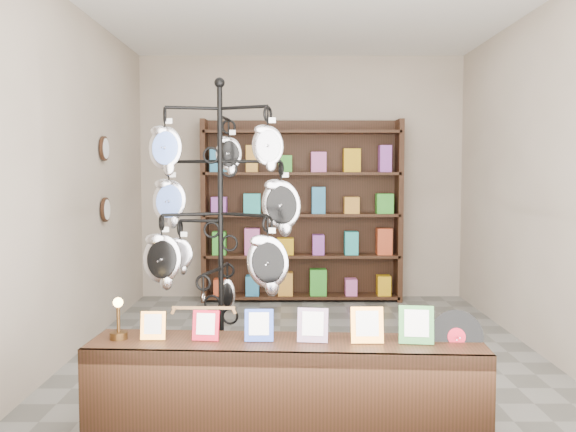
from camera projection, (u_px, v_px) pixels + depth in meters
name	position (u px, v px, depth m)	size (l,w,h in m)	color
ground	(308.00, 352.00, 5.60)	(5.00, 5.00, 0.00)	slate
room_envelope	(308.00, 139.00, 5.47)	(5.00, 5.00, 5.00)	#B6A693
display_tree	(220.00, 214.00, 4.43)	(1.13, 1.02, 2.22)	black
front_shelf	(286.00, 388.00, 3.81)	(2.36, 0.62, 0.82)	black
back_shelving	(302.00, 216.00, 7.82)	(2.42, 0.36, 2.20)	black
wall_clocks	(105.00, 179.00, 6.29)	(0.03, 0.24, 0.84)	black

